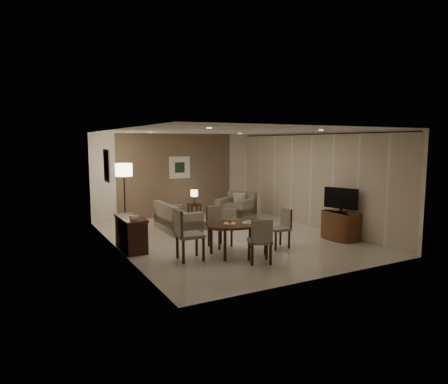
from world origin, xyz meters
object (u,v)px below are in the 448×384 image
chair_right (278,228)px  side_table (194,211)px  chair_far (220,227)px  armchair (236,207)px  dining_table (238,239)px  chair_left (190,235)px  floor_lamp (125,196)px  tv_cabinet (341,225)px  console_desk (131,234)px  sofa (178,217)px  chair_near (260,240)px

chair_right → side_table: size_ratio=1.93×
chair_far → armchair: size_ratio=0.97×
dining_table → armchair: (1.86, 3.32, 0.09)m
chair_left → floor_lamp: floor_lamp is taller
chair_far → chair_right: 1.34m
tv_cabinet → chair_far: bearing=165.2°
tv_cabinet → floor_lamp: (-4.41, 3.86, 0.57)m
chair_far → side_table: chair_far is taller
tv_cabinet → armchair: 3.53m
console_desk → floor_lamp: floor_lamp is taller
tv_cabinet → sofa: (-3.23, 2.85, 0.03)m
tv_cabinet → chair_right: bearing=177.0°
chair_left → sofa: chair_left is taller
sofa → floor_lamp: (-1.18, 1.01, 0.53)m
chair_left → floor_lamp: 3.74m
chair_near → armchair: chair_near is taller
sofa → chair_left: bearing=163.9°
chair_right → chair_left: bearing=-88.5°
dining_table → chair_right: 1.10m
chair_right → side_table: chair_right is taller
sofa → armchair: armchair is taller
tv_cabinet → chair_far: (-2.99, 0.79, 0.12)m
chair_far → chair_left: bearing=-162.1°
side_table → floor_lamp: floor_lamp is taller
chair_far → chair_left: 1.21m
floor_lamp → armchair: bearing=-8.4°
dining_table → chair_right: chair_right is taller
dining_table → chair_near: chair_near is taller
dining_table → armchair: 3.81m
tv_cabinet → side_table: size_ratio=1.92×
chair_near → chair_left: bearing=-14.9°
chair_far → dining_table: bearing=-99.4°
floor_lamp → chair_right: bearing=-55.7°
tv_cabinet → chair_near: 2.96m
chair_left → dining_table: bearing=-90.9°
console_desk → chair_right: bearing=-24.8°
chair_right → armchair: chair_right is taller
console_desk → chair_near: bearing=-47.5°
chair_left → sofa: size_ratio=0.65×
dining_table → chair_far: 0.76m
chair_left → sofa: bearing=-11.3°
tv_cabinet → dining_table: size_ratio=0.62×
sofa → armchair: (2.15, 0.51, 0.05)m
chair_far → side_table: bearing=62.0°
console_desk → chair_far: size_ratio=1.27×
side_table → armchair: bearing=-40.7°
dining_table → console_desk: bearing=143.3°
tv_cabinet → chair_far: chair_far is taller
chair_far → floor_lamp: 3.41m
dining_table → side_table: size_ratio=3.09×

